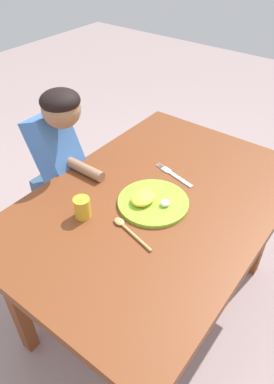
% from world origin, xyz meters
% --- Properties ---
extents(ground_plane, '(8.00, 8.00, 0.00)m').
position_xyz_m(ground_plane, '(0.00, 0.00, 0.00)').
color(ground_plane, gray).
extents(dining_table, '(1.26, 0.86, 0.72)m').
position_xyz_m(dining_table, '(0.00, 0.00, 0.64)').
color(dining_table, brown).
rests_on(dining_table, ground_plane).
extents(plate, '(0.28, 0.28, 0.05)m').
position_xyz_m(plate, '(-0.03, -0.00, 0.73)').
color(plate, '#8CC72E').
rests_on(plate, dining_table).
extents(fork, '(0.07, 0.21, 0.01)m').
position_xyz_m(fork, '(0.17, 0.03, 0.72)').
color(fork, silver).
rests_on(fork, dining_table).
extents(spoon, '(0.07, 0.20, 0.01)m').
position_xyz_m(spoon, '(-0.20, -0.01, 0.73)').
color(spoon, tan).
rests_on(spoon, dining_table).
extents(drinking_cup, '(0.06, 0.06, 0.08)m').
position_xyz_m(drinking_cup, '(-0.25, 0.16, 0.76)').
color(drinking_cup, gold).
rests_on(drinking_cup, dining_table).
extents(person, '(0.17, 0.41, 1.08)m').
position_xyz_m(person, '(-0.05, 0.53, 0.57)').
color(person, '#3A5574').
rests_on(person, ground_plane).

